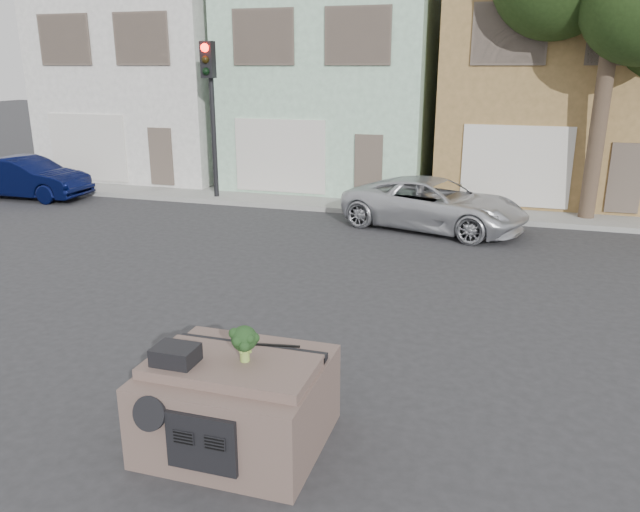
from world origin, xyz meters
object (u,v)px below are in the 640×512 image
at_px(navy_sedan, 30,198).
at_px(broccoli, 244,343).
at_px(silver_pickup, 433,229).
at_px(traffic_signal, 212,123).

bearing_deg(navy_sedan, broccoli, -132.00).
relative_size(navy_sedan, broccoli, 9.79).
height_order(silver_pickup, broccoli, broccoli).
height_order(navy_sedan, silver_pickup, navy_sedan).
bearing_deg(traffic_signal, silver_pickup, -11.84).
bearing_deg(traffic_signal, broccoli, -62.16).
xyz_separation_m(navy_sedan, silver_pickup, (13.67, -0.10, 0.00)).
xyz_separation_m(silver_pickup, traffic_signal, (-7.41, 1.55, 2.55)).
bearing_deg(navy_sedan, traffic_signal, -78.18).
xyz_separation_m(navy_sedan, traffic_signal, (6.27, 1.46, 2.55)).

